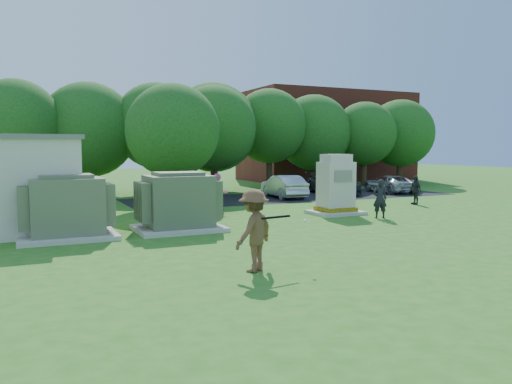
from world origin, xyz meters
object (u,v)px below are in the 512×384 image
batter (254,231)px  transformer_left (67,208)px  generator_cabinet (336,188)px  car_silver_a (284,186)px  car_white (193,191)px  person_at_picnic (218,194)px  person_walking_right (415,190)px  transformer_right (178,203)px  car_silver_b (389,184)px  car_dark (333,183)px  picnic_table (202,204)px  person_by_generator (380,199)px

batter → transformer_left: bearing=-92.1°
generator_cabinet → car_silver_a: size_ratio=0.65×
car_white → person_at_picnic: bearing=-110.4°
person_walking_right → car_silver_a: bearing=-133.7°
transformer_right → car_silver_b: (16.83, 8.85, -0.40)m
batter → car_silver_b: (16.90, 15.37, -0.40)m
person_walking_right → car_silver_b: size_ratio=0.37×
car_dark → transformer_right: bearing=-135.2°
person_walking_right → car_white: 11.66m
transformer_left → generator_cabinet: generator_cabinet is taller
batter → car_white: 15.32m
generator_cabinet → transformer_right: bearing=-170.2°
person_at_picnic → car_silver_b: bearing=20.3°
transformer_right → generator_cabinet: generator_cabinet is taller
car_white → car_dark: car_dark is taller
transformer_right → picnic_table: 4.39m
car_silver_b → car_white: bearing=7.5°
transformer_left → picnic_table: transformer_left is taller
batter → car_dark: size_ratio=0.39×
picnic_table → car_silver_a: bearing=36.0°
person_at_picnic → person_walking_right: (10.61, -0.70, -0.14)m
car_dark → car_silver_b: bearing=-1.3°
transformer_right → car_white: transformer_right is taller
generator_cabinet → picnic_table: generator_cabinet is taller
car_dark → person_walking_right: bearing=-77.0°
person_at_picnic → person_by_generator: bearing=-36.4°
transformer_right → picnic_table: bearing=60.4°
person_at_picnic → person_walking_right: size_ratio=1.19×
transformer_right → person_walking_right: (13.43, 2.74, -0.22)m
picnic_table → person_at_picnic: size_ratio=0.96×
transformer_left → person_by_generator: transformer_left is taller
transformer_left → person_by_generator: bearing=-2.8°
picnic_table → batter: bearing=-102.2°
generator_cabinet → car_silver_b: generator_cabinet is taller
transformer_left → batter: bearing=-60.9°
batter → person_by_generator: 10.37m
generator_cabinet → car_dark: size_ratio=0.54×
generator_cabinet → person_at_picnic: generator_cabinet is taller
transformer_right → car_white: size_ratio=0.81×
car_white → car_silver_b: size_ratio=0.90×
generator_cabinet → car_white: size_ratio=0.72×
transformer_left → transformer_right: size_ratio=1.00×
person_by_generator → car_dark: (4.44, 10.11, -0.10)m
person_by_generator → person_walking_right: bearing=-123.5°
transformer_left → car_white: transformer_left is taller
car_dark → car_silver_b: 4.01m
transformer_left → generator_cabinet: size_ratio=1.13×
car_silver_a → car_dark: 4.05m
generator_cabinet → car_white: generator_cabinet is taller
picnic_table → car_silver_a: size_ratio=0.42×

